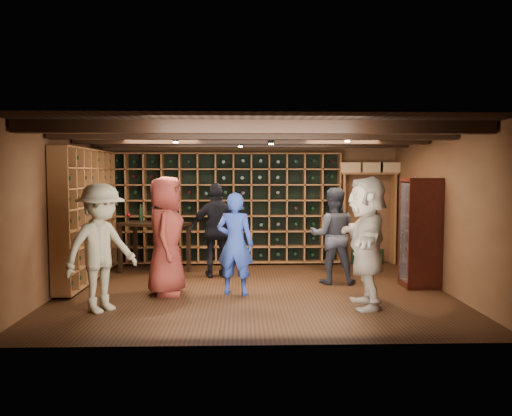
{
  "coord_description": "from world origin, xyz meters",
  "views": [
    {
      "loc": [
        -0.18,
        -7.76,
        1.86
      ],
      "look_at": [
        0.05,
        0.2,
        1.3
      ],
      "focal_mm": 35.0,
      "sensor_mm": 36.0,
      "label": 1
    }
  ],
  "objects_px": {
    "man_blue_shirt": "(235,244)",
    "guest_red_floral": "(166,236)",
    "man_grey_suit": "(333,236)",
    "guest_beige": "(367,242)",
    "guest_khaki": "(101,248)",
    "display_cabinet": "(420,235)",
    "guest_woman_black": "(217,230)",
    "tasting_table": "(154,229)"
  },
  "relations": [
    {
      "from": "guest_red_floral",
      "to": "guest_beige",
      "type": "bearing_deg",
      "value": -105.73
    },
    {
      "from": "display_cabinet",
      "to": "tasting_table",
      "type": "height_order",
      "value": "display_cabinet"
    },
    {
      "from": "guest_red_floral",
      "to": "tasting_table",
      "type": "distance_m",
      "value": 1.76
    },
    {
      "from": "man_grey_suit",
      "to": "guest_khaki",
      "type": "bearing_deg",
      "value": 32.07
    },
    {
      "from": "tasting_table",
      "to": "display_cabinet",
      "type": "bearing_deg",
      "value": 3.78
    },
    {
      "from": "display_cabinet",
      "to": "man_blue_shirt",
      "type": "distance_m",
      "value": 3.03
    },
    {
      "from": "guest_beige",
      "to": "tasting_table",
      "type": "height_order",
      "value": "guest_beige"
    },
    {
      "from": "guest_khaki",
      "to": "guest_beige",
      "type": "relative_size",
      "value": 0.95
    },
    {
      "from": "guest_khaki",
      "to": "man_blue_shirt",
      "type": "bearing_deg",
      "value": -25.49
    },
    {
      "from": "display_cabinet",
      "to": "man_grey_suit",
      "type": "height_order",
      "value": "display_cabinet"
    },
    {
      "from": "man_blue_shirt",
      "to": "guest_khaki",
      "type": "relative_size",
      "value": 0.91
    },
    {
      "from": "man_grey_suit",
      "to": "guest_woman_black",
      "type": "height_order",
      "value": "guest_woman_black"
    },
    {
      "from": "guest_red_floral",
      "to": "tasting_table",
      "type": "bearing_deg",
      "value": 15.2
    },
    {
      "from": "display_cabinet",
      "to": "man_blue_shirt",
      "type": "relative_size",
      "value": 1.12
    },
    {
      "from": "man_blue_shirt",
      "to": "guest_red_floral",
      "type": "distance_m",
      "value": 1.06
    },
    {
      "from": "man_grey_suit",
      "to": "display_cabinet",
      "type": "bearing_deg",
      "value": 173.1
    },
    {
      "from": "guest_woman_black",
      "to": "tasting_table",
      "type": "relative_size",
      "value": 1.22
    },
    {
      "from": "guest_khaki",
      "to": "tasting_table",
      "type": "height_order",
      "value": "guest_khaki"
    },
    {
      "from": "guest_khaki",
      "to": "guest_beige",
      "type": "height_order",
      "value": "guest_beige"
    },
    {
      "from": "guest_khaki",
      "to": "tasting_table",
      "type": "bearing_deg",
      "value": 32.53
    },
    {
      "from": "display_cabinet",
      "to": "tasting_table",
      "type": "bearing_deg",
      "value": 164.01
    },
    {
      "from": "man_blue_shirt",
      "to": "guest_red_floral",
      "type": "xyz_separation_m",
      "value": [
        -1.05,
        0.03,
        0.12
      ]
    },
    {
      "from": "display_cabinet",
      "to": "man_blue_shirt",
      "type": "xyz_separation_m",
      "value": [
        -3.0,
        -0.42,
        -0.07
      ]
    },
    {
      "from": "man_blue_shirt",
      "to": "guest_woman_black",
      "type": "relative_size",
      "value": 0.93
    },
    {
      "from": "guest_beige",
      "to": "tasting_table",
      "type": "xyz_separation_m",
      "value": [
        -3.36,
        2.47,
        -0.08
      ]
    },
    {
      "from": "man_grey_suit",
      "to": "man_blue_shirt",
      "type": "bearing_deg",
      "value": 31.03
    },
    {
      "from": "display_cabinet",
      "to": "guest_beige",
      "type": "relative_size",
      "value": 0.97
    },
    {
      "from": "man_blue_shirt",
      "to": "guest_khaki",
      "type": "distance_m",
      "value": 1.99
    },
    {
      "from": "display_cabinet",
      "to": "guest_beige",
      "type": "distance_m",
      "value": 1.66
    },
    {
      "from": "man_grey_suit",
      "to": "guest_woman_black",
      "type": "bearing_deg",
      "value": -9.08
    },
    {
      "from": "display_cabinet",
      "to": "man_blue_shirt",
      "type": "bearing_deg",
      "value": -172.08
    },
    {
      "from": "man_blue_shirt",
      "to": "guest_woman_black",
      "type": "xyz_separation_m",
      "value": [
        -0.34,
        1.3,
        0.06
      ]
    },
    {
      "from": "display_cabinet",
      "to": "man_grey_suit",
      "type": "relative_size",
      "value": 1.08
    },
    {
      "from": "guest_red_floral",
      "to": "guest_woman_black",
      "type": "height_order",
      "value": "guest_red_floral"
    },
    {
      "from": "guest_beige",
      "to": "guest_red_floral",
      "type": "bearing_deg",
      "value": -100.48
    },
    {
      "from": "man_grey_suit",
      "to": "guest_beige",
      "type": "bearing_deg",
      "value": 103.95
    },
    {
      "from": "display_cabinet",
      "to": "man_grey_suit",
      "type": "xyz_separation_m",
      "value": [
        -1.36,
        0.33,
        -0.05
      ]
    },
    {
      "from": "man_grey_suit",
      "to": "tasting_table",
      "type": "bearing_deg",
      "value": -10.49
    },
    {
      "from": "display_cabinet",
      "to": "guest_red_floral",
      "type": "bearing_deg",
      "value": -174.48
    },
    {
      "from": "guest_woman_black",
      "to": "tasting_table",
      "type": "height_order",
      "value": "guest_woman_black"
    },
    {
      "from": "guest_woman_black",
      "to": "guest_khaki",
      "type": "relative_size",
      "value": 0.98
    },
    {
      "from": "man_grey_suit",
      "to": "guest_red_floral",
      "type": "height_order",
      "value": "guest_red_floral"
    }
  ]
}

